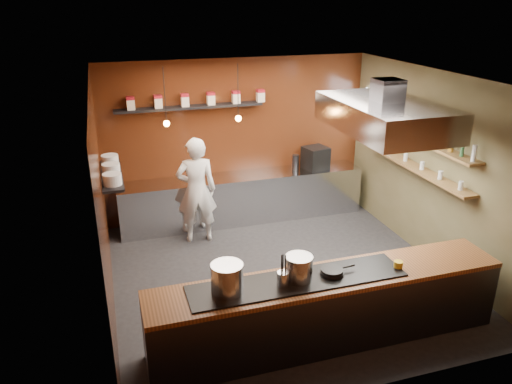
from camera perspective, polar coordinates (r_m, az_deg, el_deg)
name	(u,v)px	position (r m, az deg, el deg)	size (l,w,h in m)	color
floor	(282,276)	(7.81, 2.96, -9.53)	(5.00, 5.00, 0.00)	black
back_wall	(238,140)	(9.41, -2.10, 6.00)	(5.00, 5.00, 0.00)	#3C160B
left_wall	(102,205)	(6.75, -17.16, -1.46)	(5.00, 5.00, 0.00)	#3C160B
right_wall	(433,168)	(8.31, 19.60, 2.58)	(5.00, 5.00, 0.00)	brown
ceiling	(286,79)	(6.76, 3.46, 12.78)	(5.00, 5.00, 0.00)	silver
window_pane	(377,119)	(9.53, 13.69, 8.09)	(1.00, 1.00, 0.00)	white
prep_counter	(243,198)	(9.45, -1.48, -0.66)	(4.60, 0.65, 0.90)	silver
pass_counter	(327,308)	(6.32, 8.10, -13.03)	(4.40, 0.72, 0.94)	#38383D
tin_shelf	(190,107)	(8.92, -7.58, 9.59)	(2.60, 0.26, 0.04)	black
plate_shelf	(112,175)	(7.67, -16.17, 1.83)	(0.30, 1.40, 0.04)	black
bottle_shelf_upper	(417,138)	(8.33, 17.87, 5.88)	(0.26, 2.80, 0.04)	brown
bottle_shelf_lower	(413,166)	(8.46, 17.51, 2.82)	(0.26, 2.80, 0.04)	brown
extractor_hood	(385,116)	(7.07, 14.56, 8.43)	(1.20, 2.00, 0.72)	#38383D
pendant_left	(166,120)	(8.23, -10.20, 8.06)	(0.10, 0.10, 0.95)	black
pendant_right	(238,115)	(8.45, -2.04, 8.75)	(0.10, 0.10, 0.95)	black
storage_tins	(198,99)	(8.92, -6.66, 10.49)	(2.43, 0.13, 0.22)	beige
plate_stacks	(111,169)	(7.63, -16.24, 2.53)	(0.26, 1.16, 0.16)	silver
bottles	(418,130)	(8.30, 17.98, 6.81)	(0.06, 2.66, 0.24)	silver
wine_glasses	(414,161)	(8.44, 17.58, 3.37)	(0.07, 2.37, 0.13)	silver
stockpot_large	(227,279)	(5.60, -3.31, -9.84)	(0.36, 0.36, 0.35)	silver
stockpot_small	(299,268)	(5.86, 4.92, -8.65)	(0.32, 0.32, 0.30)	#B1B4B8
utensil_crock	(283,279)	(5.75, 3.12, -9.92)	(0.14, 0.14, 0.18)	silver
frying_pan	(332,272)	(6.06, 8.70, -8.99)	(0.46, 0.29, 0.07)	black
butter_jar	(398,265)	(6.38, 15.94, -8.03)	(0.11, 0.11, 0.10)	gold
espresso_machine	(316,158)	(9.67, 6.82, 3.90)	(0.42, 0.40, 0.42)	black
chef	(197,190)	(8.55, -6.81, 0.19)	(0.68, 0.45, 1.86)	white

